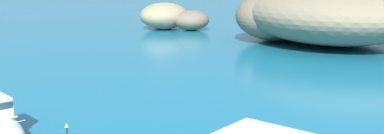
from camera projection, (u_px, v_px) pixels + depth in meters
The scene contains 2 objects.
islet_large at pixel (315, 14), 57.54m from camera, with size 31.71×33.30×7.77m.
islet_small at pixel (169, 17), 71.90m from camera, with size 13.43×10.83×4.33m.
Camera 1 is at (7.04, -4.83, 8.06)m, focal length 41.00 mm.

